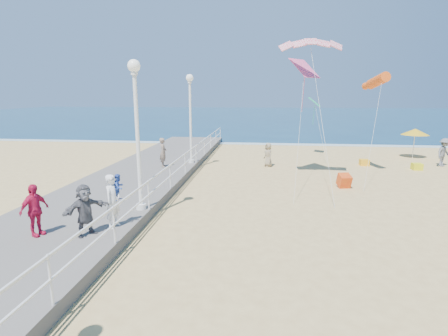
# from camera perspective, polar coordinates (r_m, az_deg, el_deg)

# --- Properties ---
(ground) EXTENTS (160.00, 160.00, 0.00)m
(ground) POSITION_cam_1_polar(r_m,az_deg,el_deg) (12.75, 10.32, -9.19)
(ground) COLOR tan
(ground) RESTS_ON ground
(ocean) EXTENTS (160.00, 90.00, 0.05)m
(ocean) POSITION_cam_1_polar(r_m,az_deg,el_deg) (77.01, 7.31, 8.49)
(ocean) COLOR #0D314E
(ocean) RESTS_ON ground
(surf_line) EXTENTS (160.00, 1.20, 0.04)m
(surf_line) POSITION_cam_1_polar(r_m,az_deg,el_deg) (32.70, 8.11, 3.88)
(surf_line) COLOR white
(surf_line) RESTS_ON ground
(boardwalk) EXTENTS (5.00, 44.00, 0.40)m
(boardwalk) POSITION_cam_1_polar(r_m,az_deg,el_deg) (14.26, -21.52, -6.70)
(boardwalk) COLOR slate
(boardwalk) RESTS_ON ground
(railing) EXTENTS (0.05, 42.00, 0.55)m
(railing) POSITION_cam_1_polar(r_m,az_deg,el_deg) (13.00, -12.28, -3.06)
(railing) COLOR white
(railing) RESTS_ON boardwalk
(lamp_post_mid) EXTENTS (0.44, 0.44, 5.32)m
(lamp_post_mid) POSITION_cam_1_polar(r_m,az_deg,el_deg) (12.71, -14.06, 7.56)
(lamp_post_mid) COLOR white
(lamp_post_mid) RESTS_ON boardwalk
(lamp_post_far) EXTENTS (0.44, 0.44, 5.32)m
(lamp_post_far) POSITION_cam_1_polar(r_m,az_deg,el_deg) (21.36, -5.53, 9.50)
(lamp_post_far) COLOR white
(lamp_post_far) RESTS_ON boardwalk
(woman_holding_toddler) EXTENTS (0.53, 0.70, 1.71)m
(woman_holding_toddler) POSITION_cam_1_polar(r_m,az_deg,el_deg) (11.60, -17.66, -5.16)
(woman_holding_toddler) COLOR white
(woman_holding_toddler) RESTS_ON boardwalk
(toddler_held) EXTENTS (0.40, 0.47, 0.85)m
(toddler_held) POSITION_cam_1_polar(r_m,az_deg,el_deg) (11.56, -16.81, -3.01)
(toddler_held) COLOR #3053B6
(toddler_held) RESTS_ON boardwalk
(spectator_3) EXTENTS (0.65, 1.01, 1.59)m
(spectator_3) POSITION_cam_1_polar(r_m,az_deg,el_deg) (11.82, -28.55, -6.08)
(spectator_3) COLOR #CE1947
(spectator_3) RESTS_ON boardwalk
(spectator_5) EXTENTS (1.21, 1.46, 1.57)m
(spectator_5) POSITION_cam_1_polar(r_m,az_deg,el_deg) (11.25, -21.75, -6.38)
(spectator_5) COLOR #58575C
(spectator_5) RESTS_ON boardwalk
(spectator_6) EXTENTS (0.51, 0.68, 1.69)m
(spectator_6) POSITION_cam_1_polar(r_m,az_deg,el_deg) (20.61, -9.90, 2.54)
(spectator_6) COLOR #88705D
(spectator_6) RESTS_ON boardwalk
(beach_walker_a) EXTENTS (1.34, 1.26, 1.82)m
(beach_walker_a) POSITION_cam_1_polar(r_m,az_deg,el_deg) (26.40, 32.25, 2.17)
(beach_walker_a) COLOR slate
(beach_walker_a) RESTS_ON ground
(beach_walker_c) EXTENTS (0.77, 0.88, 1.52)m
(beach_walker_c) POSITION_cam_1_polar(r_m,az_deg,el_deg) (22.51, 7.23, 2.15)
(beach_walker_c) COLOR gray
(beach_walker_c) RESTS_ON ground
(box_kite) EXTENTS (0.68, 0.81, 0.74)m
(box_kite) POSITION_cam_1_polar(r_m,az_deg,el_deg) (18.30, 19.01, -2.16)
(box_kite) COLOR red
(box_kite) RESTS_ON ground
(beach_umbrella) EXTENTS (1.90, 1.90, 2.14)m
(beach_umbrella) POSITION_cam_1_polar(r_m,az_deg,el_deg) (28.68, 28.76, 5.20)
(beach_umbrella) COLOR white
(beach_umbrella) RESTS_ON ground
(beach_chair_left) EXTENTS (0.55, 0.55, 0.40)m
(beach_chair_left) POSITION_cam_1_polar(r_m,az_deg,el_deg) (24.52, 21.92, 0.85)
(beach_chair_left) COLOR #FFAD1A
(beach_chair_left) RESTS_ON ground
(beach_chair_right) EXTENTS (0.55, 0.55, 0.40)m
(beach_chair_right) POSITION_cam_1_polar(r_m,az_deg,el_deg) (24.51, 28.97, 0.21)
(beach_chair_right) COLOR yellow
(beach_chair_right) RESTS_ON ground
(kite_parafoil) EXTENTS (3.14, 0.94, 0.65)m
(kite_parafoil) POSITION_cam_1_polar(r_m,az_deg,el_deg) (18.74, 14.02, 19.41)
(kite_parafoil) COLOR red
(kite_windsock) EXTENTS (1.05, 2.94, 1.14)m
(kite_windsock) POSITION_cam_1_polar(r_m,az_deg,el_deg) (21.51, 23.83, 12.91)
(kite_windsock) COLOR #E45113
(kite_diamond_pink) EXTENTS (1.78, 1.84, 1.03)m
(kite_diamond_pink) POSITION_cam_1_polar(r_m,az_deg,el_deg) (19.70, 13.01, 15.59)
(kite_diamond_pink) COLOR #E7558F
(kite_diamond_green) EXTENTS (1.08, 1.24, 0.68)m
(kite_diamond_green) POSITION_cam_1_polar(r_m,az_deg,el_deg) (27.06, 14.54, 10.41)
(kite_diamond_green) COLOR #29C180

